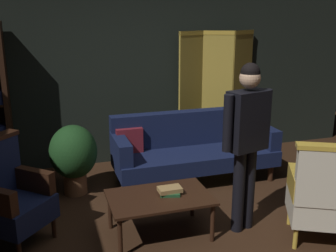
{
  "coord_description": "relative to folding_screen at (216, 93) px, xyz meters",
  "views": [
    {
      "loc": [
        -1.26,
        -3.19,
        2.14
      ],
      "look_at": [
        0.0,
        0.8,
        0.95
      ],
      "focal_mm": 42.51,
      "sensor_mm": 36.0,
      "label": 1
    }
  ],
  "objects": [
    {
      "name": "ground_plane",
      "position": [
        -1.23,
        -2.24,
        -0.99
      ],
      "size": [
        10.0,
        10.0,
        0.0
      ],
      "primitive_type": "plane",
      "color": "#331E11"
    },
    {
      "name": "book_green_cloth",
      "position": [
        -1.39,
        -2.01,
        -0.55
      ],
      "size": [
        0.23,
        0.21,
        0.03
      ],
      "primitive_type": "cube",
      "rotation": [
        0.0,
        0.0,
        -0.26
      ],
      "color": "#1E4C28",
      "rests_on": "coffee_table"
    },
    {
      "name": "velvet_couch",
      "position": [
        -0.68,
        -0.78,
        -0.53
      ],
      "size": [
        2.12,
        0.78,
        0.88
      ],
      "color": "black",
      "rests_on": "ground_plane"
    },
    {
      "name": "armchair_gilt_accent",
      "position": [
        -0.07,
        -2.6,
        -0.5
      ],
      "size": [
        0.78,
        0.78,
        1.04
      ],
      "color": "gold",
      "rests_on": "ground_plane"
    },
    {
      "name": "book_tan_leather",
      "position": [
        -1.39,
        -2.01,
        -0.52
      ],
      "size": [
        0.23,
        0.15,
        0.04
      ],
      "primitive_type": "cube",
      "rotation": [
        0.0,
        0.0,
        0.01
      ],
      "color": "#9E7A47",
      "rests_on": "book_green_cloth"
    },
    {
      "name": "potted_plant",
      "position": [
        -2.21,
        -0.79,
        -0.49
      ],
      "size": [
        0.57,
        0.57,
        0.86
      ],
      "color": "brown",
      "rests_on": "ground_plane"
    },
    {
      "name": "standing_figure",
      "position": [
        -0.65,
        -2.16,
        0.04
      ],
      "size": [
        0.57,
        0.31,
        1.7
      ],
      "color": "black",
      "rests_on": "ground_plane"
    },
    {
      "name": "back_wall",
      "position": [
        -1.23,
        0.21,
        0.41
      ],
      "size": [
        7.2,
        0.1,
        2.8
      ],
      "primitive_type": "cube",
      "color": "black",
      "rests_on": "ground_plane"
    },
    {
      "name": "folding_screen",
      "position": [
        0.0,
        0.0,
        0.0
      ],
      "size": [
        1.26,
        0.24,
        1.9
      ],
      "color": "#B29338",
      "rests_on": "ground_plane"
    },
    {
      "name": "coffee_table",
      "position": [
        -1.5,
        -2.02,
        -0.61
      ],
      "size": [
        1.0,
        0.64,
        0.42
      ],
      "color": "black",
      "rests_on": "ground_plane"
    },
    {
      "name": "armchair_wing_left",
      "position": [
        -2.88,
        -1.73,
        -0.5
      ],
      "size": [
        0.82,
        0.82,
        1.04
      ],
      "color": "black",
      "rests_on": "ground_plane"
    }
  ]
}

